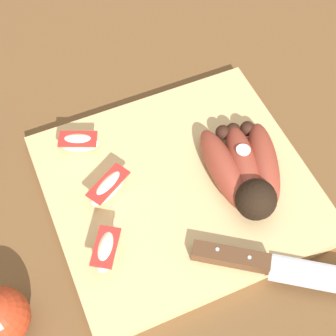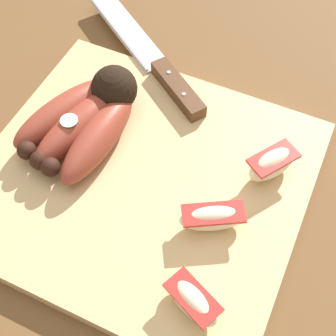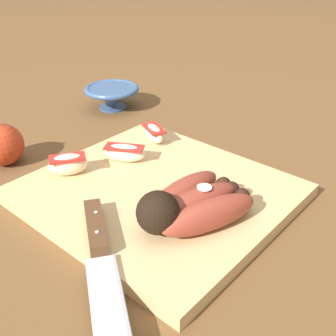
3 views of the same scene
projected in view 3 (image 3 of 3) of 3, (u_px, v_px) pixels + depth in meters
The scene contains 9 objects.
ground_plane at pixel (151, 202), 0.62m from camera, with size 6.00×6.00×0.00m, color brown.
cutting_board at pixel (158, 193), 0.62m from camera, with size 0.36×0.33×0.02m, color tan.
banana_bunch at pixel (190, 205), 0.54m from camera, with size 0.12×0.16×0.06m.
chefs_knife at pixel (100, 254), 0.48m from camera, with size 0.25×0.18×0.02m.
apple_wedge_near at pixel (154, 133), 0.75m from camera, with size 0.06×0.05×0.03m.
apple_wedge_middle at pixel (124, 152), 0.68m from camera, with size 0.07×0.06×0.03m.
apple_wedge_far at pixel (68, 164), 0.64m from camera, with size 0.06×0.06×0.04m.
whole_apple at pixel (2, 145), 0.71m from camera, with size 0.07×0.07×0.08m.
ceramic_bowl at pixel (112, 96), 0.93m from camera, with size 0.12×0.12×0.05m.
Camera 3 is at (0.35, -0.37, 0.35)m, focal length 44.23 mm.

